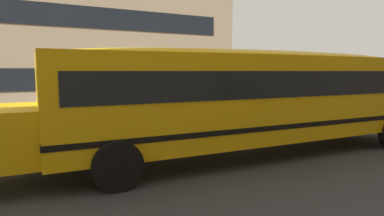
{
  "coord_description": "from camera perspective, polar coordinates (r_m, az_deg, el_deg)",
  "views": [
    {
      "loc": [
        -2.25,
        -8.76,
        2.33
      ],
      "look_at": [
        2.05,
        -0.73,
        1.32
      ],
      "focal_mm": 31.0,
      "sensor_mm": 36.0,
      "label": 1
    }
  ],
  "objects": [
    {
      "name": "ground_plane",
      "position": [
        9.34,
        -13.43,
        -8.27
      ],
      "size": [
        400.0,
        400.0,
        0.0
      ],
      "primitive_type": "plane",
      "color": "#38383D"
    },
    {
      "name": "sidewalk_far",
      "position": [
        16.84,
        -20.19,
        -1.97
      ],
      "size": [
        120.0,
        3.0,
        0.01
      ],
      "primitive_type": "cube",
      "color": "gray",
      "rests_on": "ground_plane"
    },
    {
      "name": "lane_centreline",
      "position": [
        9.34,
        -13.43,
        -8.25
      ],
      "size": [
        110.0,
        0.16,
        0.01
      ],
      "primitive_type": "cube",
      "color": "silver",
      "rests_on": "ground_plane"
    },
    {
      "name": "school_bus",
      "position": [
        9.29,
        9.67,
        2.53
      ],
      "size": [
        13.07,
        3.39,
        2.9
      ],
      "rotation": [
        0.0,
        0.0,
        3.1
      ],
      "color": "yellow",
      "rests_on": "ground_plane"
    }
  ]
}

